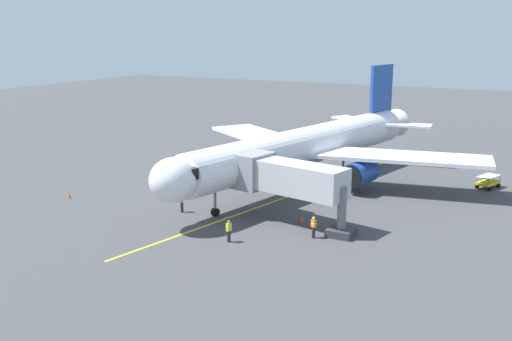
% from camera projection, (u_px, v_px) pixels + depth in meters
% --- Properties ---
extents(ground_plane, '(220.00, 220.00, 0.00)m').
position_uv_depth(ground_plane, '(308.00, 181.00, 63.11)').
color(ground_plane, '#424244').
extents(apron_lead_in_line, '(8.38, 39.21, 0.01)m').
position_uv_depth(apron_lead_in_line, '(280.00, 199.00, 56.34)').
color(apron_lead_in_line, yellow).
rests_on(apron_lead_in_line, ground).
extents(airplane, '(34.08, 40.07, 11.50)m').
position_uv_depth(airplane, '(308.00, 146.00, 60.79)').
color(airplane, white).
rests_on(airplane, ground).
extents(jet_bridge, '(11.51, 4.96, 5.40)m').
position_uv_depth(jet_bridge, '(283.00, 178.00, 49.05)').
color(jet_bridge, '#B7B7BC').
rests_on(jet_bridge, ground).
extents(ground_crew_marshaller, '(0.44, 0.47, 1.71)m').
position_uv_depth(ground_crew_marshaller, '(182.00, 202.00, 52.22)').
color(ground_crew_marshaller, '#23232D').
rests_on(ground_crew_marshaller, ground).
extents(ground_crew_wing_walker, '(0.36, 0.46, 1.71)m').
position_uv_depth(ground_crew_wing_walker, '(229.00, 231.00, 44.90)').
color(ground_crew_wing_walker, '#23232D').
rests_on(ground_crew_wing_walker, ground).
extents(ground_crew_loader, '(0.47, 0.39, 1.71)m').
position_uv_depth(ground_crew_loader, '(314.00, 227.00, 45.78)').
color(ground_crew_loader, '#23232D').
rests_on(ground_crew_loader, ground).
extents(baggage_cart_near_nose, '(2.24, 2.92, 1.27)m').
position_uv_depth(baggage_cart_near_nose, '(488.00, 182.00, 60.19)').
color(baggage_cart_near_nose, yellow).
rests_on(baggage_cart_near_nose, ground).
extents(safety_cone_nose_left, '(0.32, 0.32, 0.55)m').
position_uv_depth(safety_cone_nose_left, '(302.00, 219.00, 49.76)').
color(safety_cone_nose_left, '#F2590F').
rests_on(safety_cone_nose_left, ground).
extents(safety_cone_nose_right, '(0.32, 0.32, 0.55)m').
position_uv_depth(safety_cone_nose_right, '(69.00, 195.00, 56.76)').
color(safety_cone_nose_right, '#F2590F').
rests_on(safety_cone_nose_right, ground).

